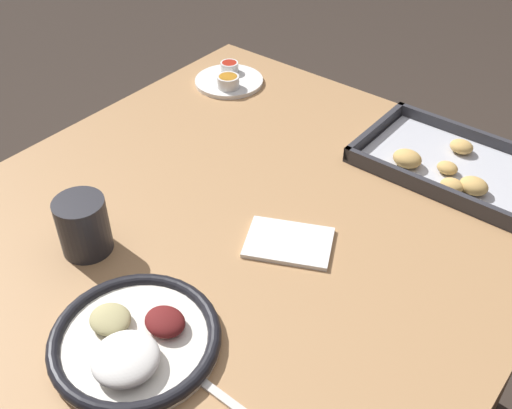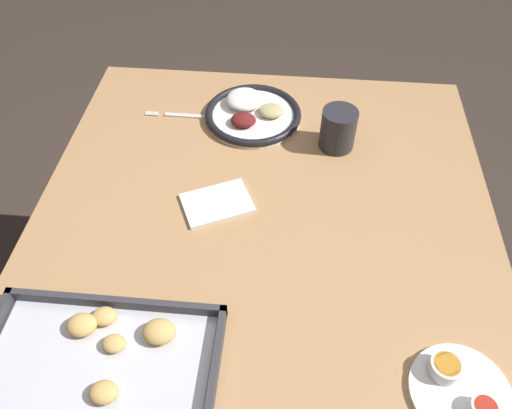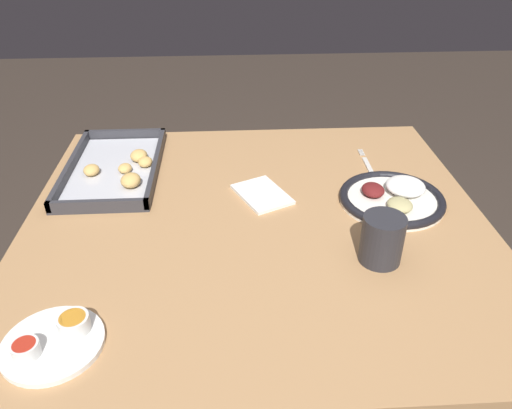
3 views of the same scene
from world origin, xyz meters
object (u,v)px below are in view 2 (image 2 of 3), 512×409
dinner_plate (252,113)px  drinking_cup (338,129)px  baking_tray (102,359)px  saucer_plate (460,389)px  napkin (217,203)px  fork (193,116)px

dinner_plate → drinking_cup: drinking_cup is taller
dinner_plate → baking_tray: 0.70m
saucer_plate → napkin: size_ratio=0.95×
napkin → baking_tray: bearing=69.4°
dinner_plate → fork: dinner_plate is taller
baking_tray → drinking_cup: drinking_cup is taller
fork → baking_tray: size_ratio=0.56×
dinner_plate → fork: 0.15m
baking_tray → napkin: 0.39m
saucer_plate → baking_tray: same height
drinking_cup → napkin: drinking_cup is taller
baking_tray → drinking_cup: (-0.40, -0.58, 0.04)m
baking_tray → drinking_cup: bearing=-124.1°
baking_tray → napkin: (-0.14, -0.37, -0.01)m
dinner_plate → baking_tray: (0.19, 0.67, -0.00)m
saucer_plate → drinking_cup: (0.19, -0.58, 0.04)m
fork → saucer_plate: 0.86m
dinner_plate → drinking_cup: bearing=157.0°
dinner_plate → napkin: size_ratio=1.42×
saucer_plate → napkin: bearing=-39.5°
dinner_plate → saucer_plate: (-0.40, 0.67, -0.00)m
dinner_plate → fork: bearing=5.2°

